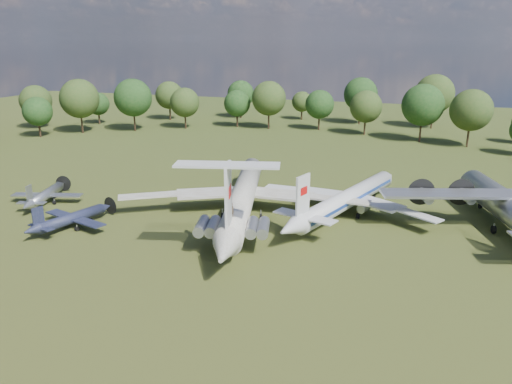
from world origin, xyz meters
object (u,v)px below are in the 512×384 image
(small_prop_northwest, at_px, (46,197))
(person_on_il62, at_px, (232,210))
(il62_airliner, at_px, (243,201))
(tu104_jet, at_px, (348,202))
(an12_transport, at_px, (511,213))
(small_prop_west, at_px, (72,221))

(small_prop_northwest, xyz_separation_m, person_on_il62, (35.35, -8.76, 4.54))
(small_prop_northwest, bearing_deg, il62_airliner, -7.33)
(tu104_jet, xyz_separation_m, small_prop_northwest, (-46.95, -10.01, -0.78))
(small_prop_northwest, distance_m, person_on_il62, 36.70)
(an12_transport, distance_m, person_on_il62, 38.83)
(tu104_jet, xyz_separation_m, person_on_il62, (-11.60, -18.77, 3.76))
(small_prop_west, bearing_deg, person_on_il62, 14.67)
(an12_transport, bearing_deg, il62_airliner, 172.02)
(tu104_jet, distance_m, person_on_il62, 22.38)
(an12_transport, height_order, person_on_il62, person_on_il62)
(small_prop_west, distance_m, person_on_il62, 24.75)
(small_prop_west, bearing_deg, small_prop_northwest, 161.04)
(il62_airliner, height_order, person_on_il62, person_on_il62)
(il62_airliner, bearing_deg, small_prop_west, -163.76)
(tu104_jet, bearing_deg, small_prop_northwest, -149.37)
(tu104_jet, xyz_separation_m, small_prop_west, (-35.91, -17.92, -0.78))
(an12_transport, relative_size, small_prop_west, 2.56)
(small_prop_west, xyz_separation_m, small_prop_northwest, (-11.04, 7.91, -0.00))
(il62_airliner, distance_m, small_prop_northwest, 32.47)
(small_prop_west, bearing_deg, tu104_jet, 43.18)
(an12_transport, relative_size, small_prop_northwest, 2.56)
(tu104_jet, bearing_deg, il62_airliner, -140.25)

